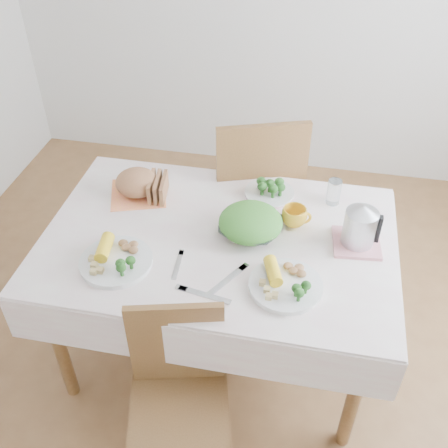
% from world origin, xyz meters
% --- Properties ---
extents(floor, '(3.60, 3.60, 0.00)m').
position_xyz_m(floor, '(0.00, 0.00, 0.00)').
color(floor, brown).
rests_on(floor, ground).
extents(dining_table, '(1.40, 0.90, 0.75)m').
position_xyz_m(dining_table, '(0.00, 0.00, 0.38)').
color(dining_table, brown).
rests_on(dining_table, floor).
extents(tablecloth, '(1.50, 1.00, 0.01)m').
position_xyz_m(tablecloth, '(0.00, 0.00, 0.76)').
color(tablecloth, white).
rests_on(tablecloth, dining_table).
extents(chair_near, '(0.46, 0.46, 0.84)m').
position_xyz_m(chair_near, '(-0.02, -0.65, 0.47)').
color(chair_near, brown).
rests_on(chair_near, floor).
extents(chair_far, '(0.60, 0.60, 1.05)m').
position_xyz_m(chair_far, '(0.05, 0.69, 0.46)').
color(chair_far, brown).
rests_on(chair_far, floor).
extents(salad_bowl, '(0.30, 0.30, 0.06)m').
position_xyz_m(salad_bowl, '(0.13, 0.05, 0.79)').
color(salad_bowl, white).
rests_on(salad_bowl, tablecloth).
extents(dinner_plate_left, '(0.35, 0.35, 0.02)m').
position_xyz_m(dinner_plate_left, '(-0.37, -0.24, 0.77)').
color(dinner_plate_left, white).
rests_on(dinner_plate_left, tablecloth).
extents(dinner_plate_right, '(0.29, 0.29, 0.02)m').
position_xyz_m(dinner_plate_right, '(0.31, -0.24, 0.77)').
color(dinner_plate_right, white).
rests_on(dinner_plate_right, tablecloth).
extents(broccoli_plate, '(0.24, 0.24, 0.02)m').
position_xyz_m(broccoli_plate, '(0.17, 0.34, 0.77)').
color(broccoli_plate, beige).
rests_on(broccoli_plate, tablecloth).
extents(napkin, '(0.32, 0.32, 0.00)m').
position_xyz_m(napkin, '(-0.44, 0.23, 0.76)').
color(napkin, '#FF8B51').
rests_on(napkin, tablecloth).
extents(bread_loaf, '(0.23, 0.22, 0.12)m').
position_xyz_m(bread_loaf, '(-0.44, 0.23, 0.82)').
color(bread_loaf, brown).
rests_on(bread_loaf, napkin).
extents(yellow_mug, '(0.14, 0.14, 0.09)m').
position_xyz_m(yellow_mug, '(0.31, 0.15, 0.81)').
color(yellow_mug, yellow).
rests_on(yellow_mug, tablecloth).
extents(glass_tumbler, '(0.07, 0.07, 0.12)m').
position_xyz_m(glass_tumbler, '(0.47, 0.34, 0.83)').
color(glass_tumbler, white).
rests_on(glass_tumbler, tablecloth).
extents(pink_tray, '(0.21, 0.21, 0.02)m').
position_xyz_m(pink_tray, '(0.58, 0.07, 0.77)').
color(pink_tray, '#CD7D84').
rests_on(pink_tray, tablecloth).
extents(electric_kettle, '(0.16, 0.16, 0.19)m').
position_xyz_m(electric_kettle, '(0.58, 0.07, 0.88)').
color(electric_kettle, '#B2B5BA').
rests_on(electric_kettle, pink_tray).
extents(fork_left, '(0.03, 0.17, 0.00)m').
position_xyz_m(fork_left, '(-0.13, -0.20, 0.76)').
color(fork_left, silver).
rests_on(fork_left, tablecloth).
extents(fork_right, '(0.13, 0.19, 0.00)m').
position_xyz_m(fork_right, '(0.09, -0.24, 0.76)').
color(fork_right, silver).
rests_on(fork_right, tablecloth).
extents(knife, '(0.21, 0.06, 0.00)m').
position_xyz_m(knife, '(0.02, -0.34, 0.76)').
color(knife, silver).
rests_on(knife, tablecloth).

